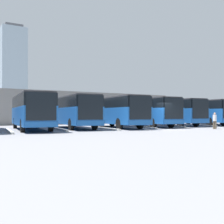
# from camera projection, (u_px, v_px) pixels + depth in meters

# --- Properties ---
(ground_plane) EXTENTS (600.00, 600.00, 0.00)m
(ground_plane) POSITION_uv_depth(u_px,v_px,m) (161.00, 129.00, 26.28)
(ground_plane) COLOR gray
(bus_0) EXTENTS (3.70, 10.85, 3.13)m
(bus_0) POSITION_uv_depth(u_px,v_px,m) (221.00, 112.00, 38.57)
(bus_0) COLOR #19519E
(bus_0) RESTS_ON ground_plane
(curb_divider_0) EXTENTS (1.04, 6.84, 0.15)m
(curb_divider_0) POSITION_uv_depth(u_px,v_px,m) (220.00, 125.00, 36.10)
(curb_divider_0) COLOR #B2B2AD
(curb_divider_0) RESTS_ON ground_plane
(bus_1) EXTENTS (3.70, 10.85, 3.13)m
(bus_1) POSITION_uv_depth(u_px,v_px,m) (198.00, 112.00, 36.40)
(bus_1) COLOR #19519E
(bus_1) RESTS_ON ground_plane
(curb_divider_1) EXTENTS (1.04, 6.84, 0.15)m
(curb_divider_1) POSITION_uv_depth(u_px,v_px,m) (196.00, 125.00, 33.93)
(curb_divider_1) COLOR #B2B2AD
(curb_divider_1) RESTS_ON ground_plane
(bus_2) EXTENTS (3.70, 10.85, 3.13)m
(bus_2) POSITION_uv_depth(u_px,v_px,m) (171.00, 111.00, 34.56)
(bus_2) COLOR #19519E
(bus_2) RESTS_ON ground_plane
(curb_divider_2) EXTENTS (1.04, 6.84, 0.15)m
(curb_divider_2) POSITION_uv_depth(u_px,v_px,m) (166.00, 126.00, 32.09)
(curb_divider_2) COLOR #B2B2AD
(curb_divider_2) RESTS_ON ground_plane
(bus_3) EXTENTS (3.70, 10.85, 3.13)m
(bus_3) POSITION_uv_depth(u_px,v_px,m) (146.00, 111.00, 31.84)
(bus_3) COLOR #19519E
(bus_3) RESTS_ON ground_plane
(curb_divider_3) EXTENTS (1.04, 6.84, 0.15)m
(curb_divider_3) POSITION_uv_depth(u_px,v_px,m) (139.00, 127.00, 29.37)
(curb_divider_3) COLOR #B2B2AD
(curb_divider_3) RESTS_ON ground_plane
(bus_4) EXTENTS (3.70, 10.85, 3.13)m
(bus_4) POSITION_uv_depth(u_px,v_px,m) (115.00, 111.00, 29.24)
(bus_4) COLOR #19519E
(bus_4) RESTS_ON ground_plane
(curb_divider_4) EXTENTS (1.04, 6.84, 0.15)m
(curb_divider_4) POSITION_uv_depth(u_px,v_px,m) (105.00, 128.00, 26.77)
(curb_divider_4) COLOR #B2B2AD
(curb_divider_4) RESTS_ON ground_plane
(bus_5) EXTENTS (3.70, 10.85, 3.13)m
(bus_5) POSITION_uv_depth(u_px,v_px,m) (73.00, 111.00, 27.92)
(bus_5) COLOR #19519E
(bus_5) RESTS_ON ground_plane
(curb_divider_5) EXTENTS (1.04, 6.84, 0.15)m
(curb_divider_5) POSITION_uv_depth(u_px,v_px,m) (57.00, 129.00, 25.46)
(curb_divider_5) COLOR #B2B2AD
(curb_divider_5) RESTS_ON ground_plane
(bus_6) EXTENTS (3.70, 10.85, 3.13)m
(bus_6) POSITION_uv_depth(u_px,v_px,m) (31.00, 110.00, 25.06)
(bus_6) COLOR #19519E
(bus_6) RESTS_ON ground_plane
(curb_divider_6) EXTENTS (1.04, 6.84, 0.15)m
(curb_divider_6) POSITION_uv_depth(u_px,v_px,m) (9.00, 131.00, 22.59)
(curb_divider_6) COLOR #B2B2AD
(curb_divider_6) RESTS_ON ground_plane
(pedestrian) EXTENTS (0.38, 0.38, 1.56)m
(pedestrian) POSITION_uv_depth(u_px,v_px,m) (215.00, 120.00, 26.62)
(pedestrian) COLOR brown
(pedestrian) RESTS_ON ground_plane
(station_building) EXTENTS (30.24, 13.01, 4.64)m
(station_building) POSITION_uv_depth(u_px,v_px,m) (72.00, 108.00, 44.84)
(station_building) COLOR gray
(station_building) RESTS_ON ground_plane
(office_tower) EXTENTS (17.64, 17.64, 66.53)m
(office_tower) POSITION_uv_depth(u_px,v_px,m) (13.00, 72.00, 205.52)
(office_tower) COLOR #93A8B7
(office_tower) RESTS_ON ground_plane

